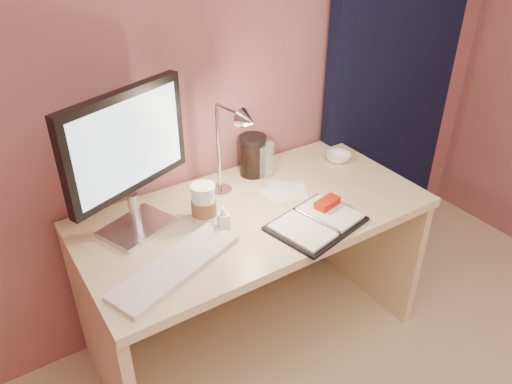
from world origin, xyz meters
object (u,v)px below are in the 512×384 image
keyboard (176,266)px  monitor (125,152)px  coffee_cup (204,204)px  dark_jar (253,157)px  planner (317,221)px  clear_cup (264,160)px  lotion_bottle (223,218)px  desk (245,245)px  desk_lamp (227,147)px  bowl (338,157)px

keyboard → monitor: bearing=74.6°
keyboard → coffee_cup: coffee_cup is taller
monitor → dark_jar: size_ratio=3.32×
planner → coffee_cup: (-0.35, 0.26, 0.06)m
coffee_cup → clear_cup: coffee_cup is taller
coffee_cup → lotion_bottle: (0.03, -0.09, -0.02)m
coffee_cup → clear_cup: (0.39, 0.17, 0.00)m
monitor → planner: bearing=-51.7°
desk → dark_jar: (0.15, 0.18, 0.31)m
keyboard → planner: planner is taller
planner → desk_lamp: (-0.22, 0.30, 0.25)m
bowl → lotion_bottle: 0.75m
dark_jar → desk_lamp: 0.33m
monitor → lotion_bottle: size_ratio=5.59×
keyboard → bowl: bowl is taller
coffee_cup → lotion_bottle: bearing=-69.2°
dark_jar → coffee_cup: bearing=-150.0°
lotion_bottle → desk_lamp: (0.10, 0.13, 0.22)m
desk → keyboard: 0.53m
lotion_bottle → clear_cup: bearing=35.8°
clear_cup → dark_jar: size_ratio=0.92×
coffee_cup → dark_jar: bearing=30.0°
keyboard → planner: (0.57, -0.06, 0.00)m
planner → bowl: bearing=28.0°
clear_cup → desk: bearing=-143.4°
keyboard → dark_jar: dark_jar is taller
desk_lamp → dark_jar: bearing=26.7°
bowl → keyboard: bearing=-163.3°
desk → lotion_bottle: (-0.17, -0.12, 0.27)m
lotion_bottle → dark_jar: 0.44m
coffee_cup → dark_jar: dark_jar is taller
desk → coffee_cup: size_ratio=8.96×
planner → clear_cup: (0.04, 0.43, 0.06)m
monitor → lotion_bottle: (0.28, -0.17, -0.28)m
desk → planner: planner is taller
planner → lotion_bottle: 0.36m
clear_cup → dark_jar: dark_jar is taller
monitor → planner: 0.76m
coffee_cup → clear_cup: size_ratio=1.03×
keyboard → clear_cup: size_ratio=3.30×
monitor → keyboard: monitor is taller
planner → clear_cup: bearing=72.0°
desk → desk_lamp: size_ratio=3.30×
clear_cup → desk_lamp: 0.35m
desk → desk_lamp: bearing=168.7°
coffee_cup → keyboard: bearing=-136.7°
dark_jar → desk_lamp: bearing=-143.1°
desk_lamp → lotion_bottle: bearing=-137.4°
desk → coffee_cup: coffee_cup is taller
bowl → desk_lamp: 0.68m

